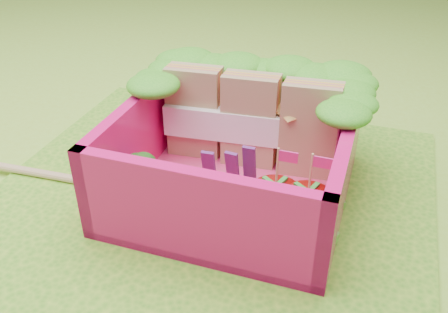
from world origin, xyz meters
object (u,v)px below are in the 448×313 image
bento_box (235,155)px  chopsticks (36,173)px  sandwich_stack (251,121)px  strawberry_right (306,213)px  broccoli (133,176)px  strawberry_left (275,206)px

bento_box → chopsticks: 1.31m
sandwich_stack → strawberry_right: size_ratio=2.23×
bento_box → sandwich_stack: (0.01, 0.30, 0.07)m
bento_box → chopsticks: size_ratio=0.64×
broccoli → strawberry_left: 0.81m
strawberry_left → chopsticks: (-1.57, 0.05, -0.16)m
bento_box → broccoli: 0.60m
strawberry_right → sandwich_stack: bearing=129.1°
strawberry_left → strawberry_right: same height
sandwich_stack → strawberry_left: bearing=-62.5°
strawberry_left → strawberry_right: 0.17m
sandwich_stack → chopsticks: size_ratio=0.54×
broccoli → strawberry_right: size_ratio=0.70×
sandwich_stack → chopsticks: (-1.27, -0.53, -0.32)m
bento_box → strawberry_right: bento_box is taller
sandwich_stack → strawberry_left: 0.68m
bento_box → strawberry_left: size_ratio=2.65×
bento_box → chopsticks: (-1.26, -0.23, -0.25)m
strawberry_left → chopsticks: 1.58m
strawberry_left → chopsticks: size_ratio=0.24×
strawberry_right → chopsticks: bearing=178.3°
broccoli → chopsticks: (-0.76, 0.10, -0.21)m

